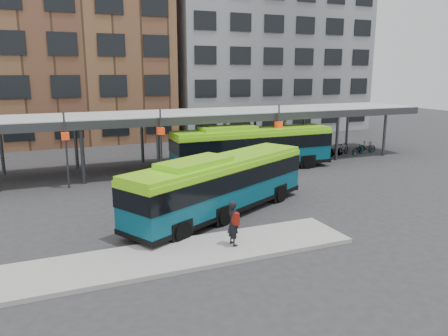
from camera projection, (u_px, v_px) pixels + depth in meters
ground at (270, 216)px, 22.15m from camera, size 120.00×120.00×0.00m
boarding_island at (185, 254)px, 17.33m from camera, size 14.00×3.00×0.18m
canopy at (188, 116)px, 32.84m from camera, size 40.00×6.53×4.80m
building_brick at (35, 33)px, 44.69m from camera, size 26.00×14.00×22.00m
building_grey at (260, 48)px, 54.84m from camera, size 24.00×14.00×20.00m
bus_front at (220, 183)px, 22.03m from camera, size 11.27×7.45×3.15m
bus_rear at (252, 147)px, 32.14m from camera, size 12.13×2.77×3.34m
pedestrian at (233, 223)px, 17.80m from camera, size 0.49×0.72×1.89m
bike_rack at (342, 150)px, 38.16m from camera, size 7.32×1.60×0.99m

